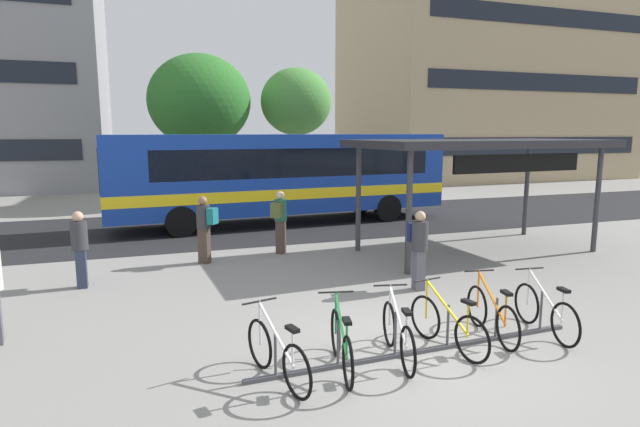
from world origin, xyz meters
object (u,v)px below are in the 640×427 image
commuter_navy_pack_2 (419,244)px  street_tree_0 (200,101)px  parked_bicycle_yellow_3 (447,326)px  commuter_olive_pack_1 (280,218)px  parked_bicycle_white_5 (545,312)px  parked_bicycle_green_1 (341,344)px  city_bus (280,175)px  transit_shelter (481,147)px  parked_bicycle_white_0 (277,355)px  street_tree_1 (296,102)px  commuter_teal_pack_0 (205,225)px  commuter_black_pack_4 (80,244)px  parked_bicycle_white_2 (398,335)px  parked_bicycle_orange_4 (492,315)px

commuter_navy_pack_2 → street_tree_0: bearing=-163.6°
parked_bicycle_yellow_3 → commuter_navy_pack_2: (1.12, 2.85, 0.58)m
commuter_olive_pack_1 → commuter_navy_pack_2: commuter_olive_pack_1 is taller
parked_bicycle_white_5 → commuter_olive_pack_1: bearing=28.9°
parked_bicycle_green_1 → street_tree_0: street_tree_0 is taller
city_bus → commuter_navy_pack_2: 8.64m
parked_bicycle_yellow_3 → transit_shelter: (4.40, 5.38, 2.51)m
parked_bicycle_white_0 → commuter_olive_pack_1: bearing=-29.2°
commuter_navy_pack_2 → street_tree_1: bearing=179.4°
commuter_teal_pack_0 → commuter_black_pack_4: bearing=59.8°
city_bus → commuter_olive_pack_1: city_bus is taller
parked_bicycle_yellow_3 → commuter_olive_pack_1: bearing=-2.9°
parked_bicycle_white_2 → street_tree_0: street_tree_0 is taller
parked_bicycle_white_0 → commuter_navy_pack_2: (3.82, 3.00, 0.58)m
parked_bicycle_green_1 → street_tree_0: 18.89m
commuter_black_pack_4 → street_tree_1: 15.91m
transit_shelter → street_tree_0: street_tree_0 is taller
city_bus → parked_bicycle_white_5: size_ratio=7.09×
city_bus → parked_bicycle_white_0: 12.05m
transit_shelter → commuter_black_pack_4: (-10.00, -0.07, -1.95)m
parked_bicycle_white_2 → commuter_teal_pack_0: bearing=29.1°
city_bus → street_tree_0: street_tree_0 is taller
transit_shelter → city_bus: bearing=120.3°
parked_bicycle_green_1 → commuter_black_pack_4: size_ratio=1.03×
transit_shelter → street_tree_1: size_ratio=1.10×
city_bus → parked_bicycle_white_5: city_bus is taller
parked_bicycle_yellow_3 → street_tree_0: size_ratio=0.25×
parked_bicycle_yellow_3 → transit_shelter: bearing=-48.9°
parked_bicycle_orange_4 → city_bus: bearing=12.5°
city_bus → parked_bicycle_white_2: size_ratio=7.17×
parked_bicycle_green_1 → parked_bicycle_white_2: bearing=-75.2°
transit_shelter → commuter_olive_pack_1: size_ratio=4.10×
commuter_black_pack_4 → street_tree_1: size_ratio=0.26×
parked_bicycle_orange_4 → street_tree_1: (2.03, 18.00, 4.34)m
commuter_black_pack_4 → parked_bicycle_white_0: bearing=27.0°
commuter_navy_pack_2 → commuter_olive_pack_1: bearing=-148.1°
commuter_teal_pack_0 → parked_bicycle_yellow_3: bearing=150.0°
transit_shelter → commuter_navy_pack_2: bearing=-145.8°
commuter_teal_pack_0 → commuter_black_pack_4: (-2.74, -1.19, -0.04)m
commuter_black_pack_4 → commuter_navy_pack_2: bearing=68.9°
commuter_teal_pack_0 → parked_bicycle_white_0: bearing=127.7°
parked_bicycle_white_2 → street_tree_1: street_tree_1 is taller
parked_bicycle_white_2 → street_tree_1: bearing=0.4°
parked_bicycle_white_0 → parked_bicycle_green_1: 0.92m
parked_bicycle_green_1 → street_tree_1: 19.39m
parked_bicycle_white_5 → street_tree_1: bearing=4.2°
city_bus → parked_bicycle_green_1: size_ratio=7.16×
parked_bicycle_white_2 → street_tree_1: size_ratio=0.27×
parked_bicycle_yellow_3 → street_tree_1: size_ratio=0.27×
street_tree_0 → parked_bicycle_white_5: bearing=-79.2°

